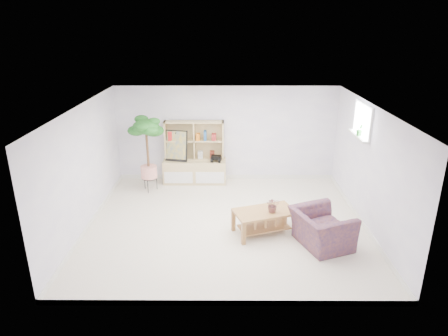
{
  "coord_description": "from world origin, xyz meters",
  "views": [
    {
      "loc": [
        -0.02,
        -7.21,
        3.86
      ],
      "look_at": [
        -0.05,
        0.47,
        1.03
      ],
      "focal_mm": 32.0,
      "sensor_mm": 36.0,
      "label": 1
    }
  ],
  "objects_px": {
    "armchair": "(322,226)",
    "floor_tree": "(148,155)",
    "storage_unit": "(194,153)",
    "coffee_table": "(264,222)"
  },
  "relations": [
    {
      "from": "coffee_table",
      "to": "armchair",
      "type": "height_order",
      "value": "armchair"
    },
    {
      "from": "armchair",
      "to": "coffee_table",
      "type": "bearing_deg",
      "value": 44.84
    },
    {
      "from": "coffee_table",
      "to": "armchair",
      "type": "relative_size",
      "value": 1.12
    },
    {
      "from": "floor_tree",
      "to": "armchair",
      "type": "height_order",
      "value": "floor_tree"
    },
    {
      "from": "storage_unit",
      "to": "armchair",
      "type": "height_order",
      "value": "storage_unit"
    },
    {
      "from": "storage_unit",
      "to": "armchair",
      "type": "distance_m",
      "value": 3.97
    },
    {
      "from": "coffee_table",
      "to": "armchair",
      "type": "xyz_separation_m",
      "value": [
        0.99,
        -0.44,
        0.14
      ]
    },
    {
      "from": "armchair",
      "to": "floor_tree",
      "type": "bearing_deg",
      "value": 33.86
    },
    {
      "from": "storage_unit",
      "to": "coffee_table",
      "type": "relative_size",
      "value": 1.37
    },
    {
      "from": "coffee_table",
      "to": "armchair",
      "type": "distance_m",
      "value": 1.1
    }
  ]
}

